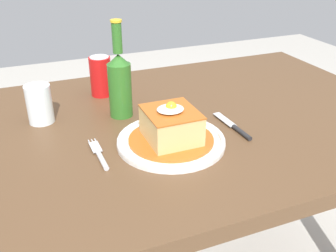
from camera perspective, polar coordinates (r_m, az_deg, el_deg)
dining_table at (r=1.11m, az=1.03°, el=-3.62°), size 1.35×0.86×0.72m
main_plate at (r=0.94m, az=0.46°, el=-2.20°), size 0.26×0.26×0.02m
sandwich_meal at (r=0.92m, az=0.46°, el=-0.12°), size 0.21×0.21×0.10m
fork at (r=0.90m, az=-10.04°, el=-4.36°), size 0.02×0.14×0.01m
knife at (r=1.02m, az=10.12°, el=-0.38°), size 0.02×0.17×0.01m
soda_can at (r=1.22m, az=-9.93°, el=7.29°), size 0.07×0.07×0.12m
beer_bottle_green at (r=1.06m, az=-7.16°, el=6.49°), size 0.06×0.06×0.27m
drinking_glass at (r=1.09m, az=-18.44°, el=2.75°), size 0.07×0.07×0.10m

